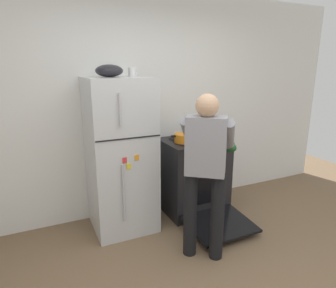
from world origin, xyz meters
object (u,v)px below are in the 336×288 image
at_px(red_pot, 184,138).
at_px(coffee_mug, 132,72).
at_px(refrigerator, 121,156).
at_px(stove_range, 194,177).
at_px(pepper_mill, 206,127).
at_px(mixing_bowl, 109,71).
at_px(person_cook, 206,162).

distance_m(red_pot, coffee_mug, 0.98).
distance_m(refrigerator, coffee_mug, 0.93).
xyz_separation_m(stove_range, red_pot, (-0.16, -0.03, 0.53)).
bearing_deg(pepper_mill, mixing_bowl, -171.38).
bearing_deg(mixing_bowl, pepper_mill, 8.62).
xyz_separation_m(refrigerator, stove_range, (0.94, -0.02, -0.40)).
height_order(stove_range, person_cook, person_cook).
bearing_deg(mixing_bowl, refrigerator, -0.22).
height_order(person_cook, mixing_bowl, mixing_bowl).
bearing_deg(pepper_mill, stove_range, -143.98).
bearing_deg(red_pot, mixing_bowl, 176.67).
relative_size(pepper_mill, mixing_bowl, 0.71).
xyz_separation_m(coffee_mug, pepper_mill, (1.06, 0.15, -0.72)).
relative_size(refrigerator, person_cook, 1.07).
relative_size(coffee_mug, pepper_mill, 0.56).
bearing_deg(person_cook, pepper_mill, 57.91).
bearing_deg(coffee_mug, stove_range, -5.15).
relative_size(stove_range, person_cook, 0.77).
xyz_separation_m(person_cook, pepper_mill, (0.67, 1.06, 0.08)).
bearing_deg(red_pot, refrigerator, 176.35).
height_order(pepper_mill, mixing_bowl, mixing_bowl).
distance_m(stove_range, pepper_mill, 0.69).
bearing_deg(red_pot, person_cook, -104.31).
height_order(red_pot, mixing_bowl, mixing_bowl).
relative_size(refrigerator, stove_range, 1.39).
xyz_separation_m(refrigerator, mixing_bowl, (-0.08, 0.00, 0.92)).
xyz_separation_m(refrigerator, person_cook, (0.57, -0.86, 0.10)).
xyz_separation_m(stove_range, person_cook, (-0.37, -0.85, 0.50)).
relative_size(refrigerator, coffee_mug, 15.33).
distance_m(refrigerator, red_pot, 0.79).
bearing_deg(refrigerator, pepper_mill, 9.18).
bearing_deg(pepper_mill, red_pot, -151.48).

